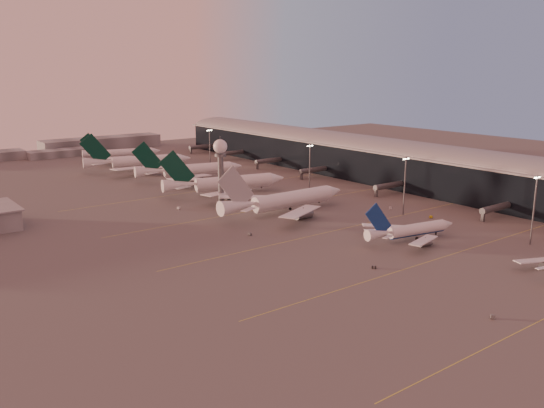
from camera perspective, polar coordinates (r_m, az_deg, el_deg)
ground at (r=177.02m, az=15.03°, el=-7.29°), size 700.00×700.00×0.00m
taxiway_markings at (r=233.42m, az=8.72°, el=-1.95°), size 180.00×185.25×0.02m
terminal at (r=323.31m, az=11.51°, el=4.11°), size 57.00×362.00×23.04m
radar_tower at (r=262.30m, az=-5.13°, el=4.52°), size 6.40×6.40×31.10m
mast_a at (r=220.61m, az=24.54°, el=-0.24°), size 3.60×0.56×25.00m
mast_b at (r=247.94m, az=13.02°, el=2.02°), size 3.60×0.56×25.00m
mast_c at (r=282.16m, az=3.75°, el=3.69°), size 3.60×0.56×25.00m
mast_d at (r=353.06m, az=-6.18°, el=5.59°), size 3.60×0.56×25.00m
distant_horizon at (r=449.28m, az=-19.58°, el=5.29°), size 165.00×37.50×9.00m
narrowbody_mid at (r=213.92m, az=13.61°, el=-2.71°), size 40.18×31.81×15.80m
widebody_white at (r=247.77m, az=1.31°, el=0.07°), size 66.62×53.41×23.45m
greentail_a at (r=285.27m, az=-4.57°, el=1.81°), size 63.34×50.58×23.38m
greentail_b at (r=325.12m, az=-8.06°, el=3.13°), size 61.62×49.22×22.72m
greentail_c at (r=358.74m, az=-13.04°, el=3.90°), size 64.06×51.08×23.77m
greentail_d at (r=405.01m, az=-14.58°, el=4.75°), size 51.72×41.24×19.19m
gsv_truck_a at (r=156.32m, az=21.02°, el=-10.12°), size 5.39×4.93×2.18m
gsv_tug_mid at (r=183.22m, az=10.07°, el=-6.17°), size 3.35×3.41×0.85m
gsv_truck_b at (r=248.26m, az=15.55°, el=-1.11°), size 5.61×2.99×2.15m
gsv_truck_c at (r=214.93m, az=-2.14°, el=-2.81°), size 6.08×3.30×2.33m
gsv_catering_b at (r=259.29m, az=11.69°, el=-0.06°), size 5.60×4.17×4.21m
gsv_tug_far at (r=259.64m, az=-1.69°, el=-0.11°), size 3.96×4.28×1.05m
gsv_truck_d at (r=257.10m, az=-9.32°, el=-0.27°), size 4.23×6.29×2.39m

